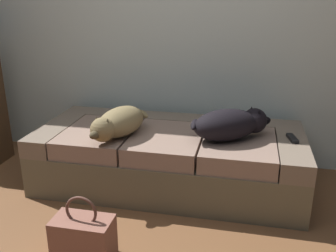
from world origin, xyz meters
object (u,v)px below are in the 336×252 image
object	(u,v)px
dog_tan	(118,123)
handbag	(83,238)
couch	(169,157)
dog_dark	(231,124)
tv_remote	(292,138)

from	to	relation	value
dog_tan	handbag	bearing A→B (deg)	-86.64
couch	handbag	xyz separation A→B (m)	(-0.27, -0.93, -0.09)
handbag	dog_dark	bearing A→B (deg)	50.12
couch	dog_tan	xyz separation A→B (m)	(-0.32, -0.19, 0.31)
dog_dark	couch	bearing A→B (deg)	170.06
dog_tan	tv_remote	world-z (taller)	dog_tan
dog_tan	tv_remote	distance (m)	1.18
couch	dog_dark	world-z (taller)	dog_dark
dog_tan	handbag	size ratio (longest dim) A/B	1.50
dog_dark	tv_remote	bearing A→B (deg)	9.45
couch	tv_remote	xyz separation A→B (m)	(0.85, -0.01, 0.23)
couch	dog_dark	distance (m)	0.55
tv_remote	dog_dark	bearing A→B (deg)	177.23
dog_dark	tv_remote	xyz separation A→B (m)	(0.41, 0.07, -0.10)
tv_remote	handbag	bearing A→B (deg)	-152.87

